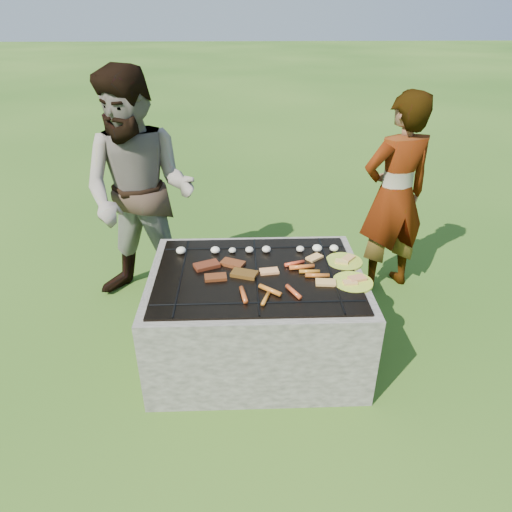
{
  "coord_description": "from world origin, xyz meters",
  "views": [
    {
      "loc": [
        -0.09,
        -2.36,
        2.03
      ],
      "look_at": [
        0.0,
        0.05,
        0.7
      ],
      "focal_mm": 32.0,
      "sensor_mm": 36.0,
      "label": 1
    }
  ],
  "objects_px": {
    "bystander": "(140,194)",
    "cook": "(395,196)",
    "fire_pit": "(256,317)",
    "plate_near": "(353,282)",
    "plate_far": "(344,261)"
  },
  "relations": [
    {
      "from": "fire_pit",
      "to": "bystander",
      "type": "height_order",
      "value": "bystander"
    },
    {
      "from": "bystander",
      "to": "plate_far",
      "type": "bearing_deg",
      "value": -10.61
    },
    {
      "from": "plate_far",
      "to": "cook",
      "type": "relative_size",
      "value": 0.16
    },
    {
      "from": "plate_far",
      "to": "cook",
      "type": "distance_m",
      "value": 0.88
    },
    {
      "from": "cook",
      "to": "fire_pit",
      "type": "bearing_deg",
      "value": 21.65
    },
    {
      "from": "cook",
      "to": "bystander",
      "type": "bearing_deg",
      "value": -12.02
    },
    {
      "from": "fire_pit",
      "to": "bystander",
      "type": "distance_m",
      "value": 1.21
    },
    {
      "from": "plate_near",
      "to": "plate_far",
      "type": "bearing_deg",
      "value": 90.17
    },
    {
      "from": "plate_far",
      "to": "cook",
      "type": "height_order",
      "value": "cook"
    },
    {
      "from": "fire_pit",
      "to": "plate_near",
      "type": "distance_m",
      "value": 0.66
    },
    {
      "from": "fire_pit",
      "to": "plate_far",
      "type": "relative_size",
      "value": 5.37
    },
    {
      "from": "bystander",
      "to": "cook",
      "type": "bearing_deg",
      "value": 16.13
    },
    {
      "from": "plate_near",
      "to": "bystander",
      "type": "relative_size",
      "value": 0.16
    },
    {
      "from": "plate_near",
      "to": "cook",
      "type": "bearing_deg",
      "value": 61.49
    },
    {
      "from": "plate_far",
      "to": "plate_near",
      "type": "distance_m",
      "value": 0.24
    }
  ]
}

